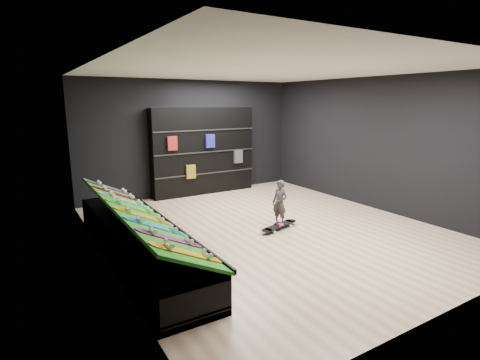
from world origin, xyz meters
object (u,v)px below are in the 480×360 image
back_shelving (203,151)px  floor_skateboard (279,227)px  child (280,212)px  display_rack (137,242)px

back_shelving → floor_skateboard: 3.62m
back_shelving → floor_skateboard: (-0.05, -3.45, -1.10)m
back_shelving → child: bearing=-90.9°
display_rack → back_shelving: (2.80, 3.32, 0.89)m
display_rack → floor_skateboard: display_rack is taller
floor_skateboard → display_rack: bearing=161.5°
display_rack → floor_skateboard: bearing=-2.7°
back_shelving → floor_skateboard: back_shelving is taller
floor_skateboard → child: (0.00, 0.00, 0.31)m
back_shelving → child: back_shelving is taller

